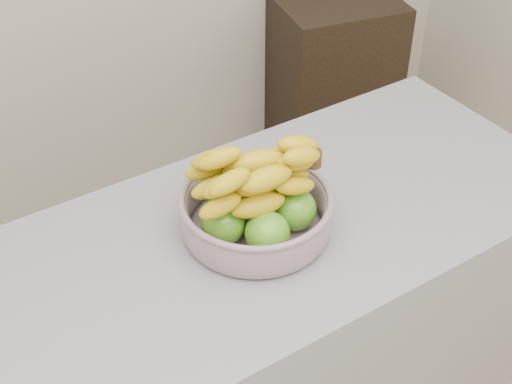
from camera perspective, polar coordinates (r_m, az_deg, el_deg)
cabinet at (r=2.90m, az=6.10°, el=7.74°), size 0.51×0.44×0.80m
fruit_bowl at (r=1.42m, az=0.00°, el=-1.17°), size 0.31×0.31×0.20m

